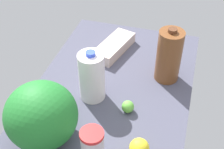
# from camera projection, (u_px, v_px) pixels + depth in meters

# --- Properties ---
(countertop) EXTENTS (1.20, 0.76, 0.03)m
(countertop) POSITION_uv_depth(u_px,v_px,m) (112.00, 92.00, 1.55)
(countertop) COLOR #474759
(countertop) RESTS_ON ground
(watermelon) EXTENTS (0.29, 0.29, 0.27)m
(watermelon) POSITION_uv_depth(u_px,v_px,m) (41.00, 115.00, 1.23)
(watermelon) COLOR #21762B
(watermelon) RESTS_ON countertop
(chocolate_milk_jug) EXTENTS (0.12, 0.12, 0.29)m
(chocolate_milk_jug) POSITION_uv_depth(u_px,v_px,m) (169.00, 56.00, 1.52)
(chocolate_milk_jug) COLOR brown
(chocolate_milk_jug) RESTS_ON countertop
(milk_jug) EXTENTS (0.12, 0.12, 0.26)m
(milk_jug) POSITION_uv_depth(u_px,v_px,m) (92.00, 76.00, 1.43)
(milk_jug) COLOR white
(milk_jug) RESTS_ON countertop
(egg_carton) EXTENTS (0.31, 0.19, 0.06)m
(egg_carton) POSITION_uv_depth(u_px,v_px,m) (114.00, 47.00, 1.77)
(egg_carton) COLOR beige
(egg_carton) RESTS_ON countertop
(lime_far_back) EXTENTS (0.06, 0.06, 0.06)m
(lime_far_back) POSITION_uv_depth(u_px,v_px,m) (128.00, 107.00, 1.41)
(lime_far_back) COLOR #63B740
(lime_far_back) RESTS_ON countertop
(lemon_near_front) EXTENTS (0.08, 0.08, 0.08)m
(lemon_near_front) POSITION_uv_depth(u_px,v_px,m) (139.00, 148.00, 1.23)
(lemon_near_front) COLOR yellow
(lemon_near_front) RESTS_ON countertop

